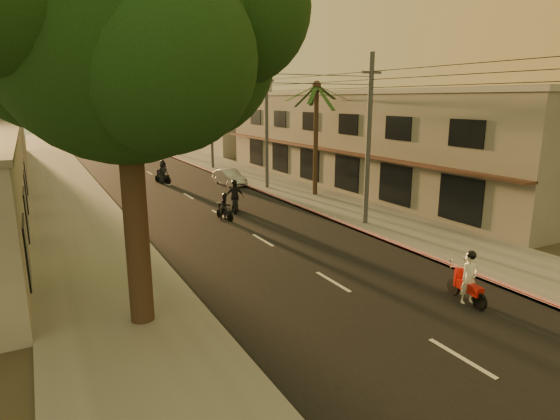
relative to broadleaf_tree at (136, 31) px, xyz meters
The scene contains 16 objects.
ground 10.96m from the broadleaf_tree, 17.97° to the right, with size 160.00×160.00×0.00m, color #383023.
road 20.84m from the broadleaf_tree, 69.68° to the left, with size 10.00×140.00×0.02m, color black.
sidewalk_right 24.26m from the broadleaf_tree, 51.68° to the left, with size 5.00×140.00×0.12m, color slate.
sidewalk_left 19.76m from the broadleaf_tree, 92.85° to the left, with size 5.00×140.00×0.12m, color slate.
curb_stripe 19.30m from the broadleaf_tree, 47.67° to the left, with size 0.20×60.00×0.20m, color red.
shophouse_row 26.41m from the broadleaf_tree, 37.63° to the left, with size 8.80×34.20×7.30m.
distant_tower 58.67m from the broadleaf_tree, 67.22° to the left, with size 12.10×12.10×28.00m.
broadleaf_tree is the anchor object (origin of this frame).
palm_tree 20.18m from the broadleaf_tree, 43.48° to the left, with size 5.00×5.00×8.20m.
utility_poles 22.06m from the broadleaf_tree, 54.34° to the left, with size 1.20×48.26×9.00m.
filler_right 47.87m from the broadleaf_tree, 64.31° to the left, with size 8.00×14.00×6.00m, color #ACA59B.
scooter_red 12.82m from the broadleaf_tree, 21.51° to the right, with size 0.84×1.87×1.85m.
scooter_mid_a 14.53m from the broadleaf_tree, 58.19° to the left, with size 0.95×1.59×1.57m.
scooter_mid_b 16.18m from the broadleaf_tree, 57.31° to the left, with size 1.39×1.94×1.99m.
scooter_far_a 25.79m from the broadleaf_tree, 75.02° to the left, with size 1.31×1.86×1.94m.
parked_car 24.58m from the broadleaf_tree, 62.26° to the left, with size 1.60×3.86×1.24m, color #97999F.
Camera 1 is at (-9.46, -11.57, 6.68)m, focal length 30.00 mm.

